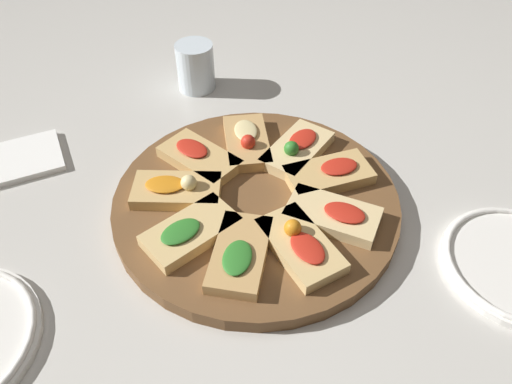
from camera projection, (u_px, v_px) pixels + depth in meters
The scene contains 13 objects.
ground_plane at pixel (256, 207), 0.75m from camera, with size 3.00×3.00×0.00m, color beige.
serving_board at pixel (256, 202), 0.74m from camera, with size 0.42×0.42×0.02m, color brown.
focaccia_slice_0 at pixel (247, 141), 0.81m from camera, with size 0.12×0.14×0.04m.
focaccia_slice_1 at pixel (199, 158), 0.78m from camera, with size 0.10×0.14×0.02m.
focaccia_slice_2 at pixel (177, 190), 0.73m from camera, with size 0.14×0.13×0.04m.
focaccia_slice_3 at pixel (190, 231), 0.67m from camera, with size 0.13×0.08×0.02m.
focaccia_slice_4 at pixel (240, 254), 0.65m from camera, with size 0.14×0.14×0.02m.
focaccia_slice_5 at pixel (300, 244), 0.66m from camera, with size 0.08×0.13×0.04m.
focaccia_slice_6 at pixel (333, 215), 0.70m from camera, with size 0.12×0.14×0.02m.
focaccia_slice_7 at pixel (329, 174), 0.76m from camera, with size 0.14×0.10×0.02m.
focaccia_slice_8 at pixel (297, 149), 0.80m from camera, with size 0.14×0.11×0.04m.
water_glass at pixel (196, 67), 0.96m from camera, with size 0.07×0.07×0.09m, color silver.
napkin_stack at pixel (22, 159), 0.82m from camera, with size 0.13×0.11×0.01m, color white.
Camera 1 is at (0.30, 0.43, 0.54)m, focal length 35.00 mm.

